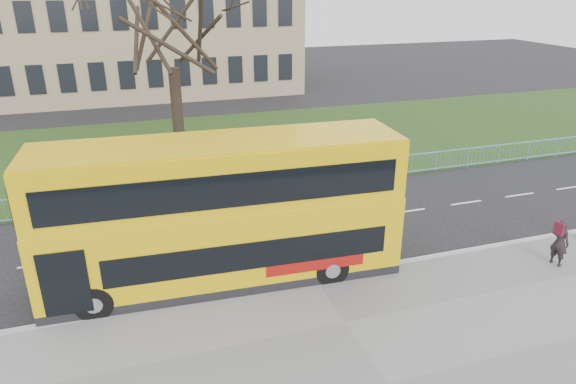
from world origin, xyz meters
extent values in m
plane|color=black|center=(0.00, 0.00, 0.00)|extent=(120.00, 120.00, 0.00)
cube|color=#9C9C9F|center=(0.00, -1.55, 0.07)|extent=(80.00, 0.20, 0.14)
cube|color=#1A3714|center=(0.00, 14.30, 0.04)|extent=(80.00, 15.40, 0.08)
cube|color=#90805B|center=(-5.00, 35.00, 7.00)|extent=(30.00, 15.00, 14.00)
cube|color=#DCAD09|center=(-2.83, -0.48, 1.48)|extent=(11.72, 3.35, 2.15)
cube|color=#DCAD09|center=(-2.83, -0.48, 2.74)|extent=(11.72, 3.35, 0.37)
cube|color=#DCAD09|center=(-2.83, -0.48, 3.89)|extent=(11.66, 3.30, 1.93)
cube|color=black|center=(-2.24, -1.90, 1.56)|extent=(8.93, 0.50, 0.94)
cube|color=black|center=(-2.90, -1.85, 3.80)|extent=(10.65, 0.59, 1.05)
cylinder|color=black|center=(-7.03, -1.51, 0.57)|extent=(1.16, 0.37, 1.15)
cylinder|color=black|center=(0.47, -1.90, 0.57)|extent=(1.16, 0.37, 1.15)
imported|color=black|center=(8.51, -3.32, 0.98)|extent=(0.58, 0.72, 1.73)
camera|label=1|loc=(-5.47, -15.54, 9.52)|focal=32.00mm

